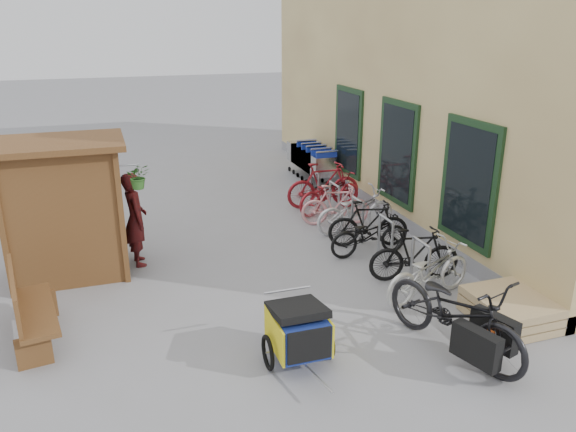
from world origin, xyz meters
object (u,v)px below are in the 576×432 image
object	(u,v)px
cargo_bike	(456,313)
bike_2	(369,234)
kiosk	(57,191)
child_trailer	(298,329)
bench	(28,308)
bike_0	(429,272)
person_kiosk	(135,219)
bike_3	(368,224)
bike_1	(415,254)
pallet_stack	(510,309)
bike_7	(324,185)
bike_5	(336,205)
bike_4	(356,210)
bike_6	(330,193)
shopping_carts	(310,158)

from	to	relation	value
cargo_bike	bike_2	distance (m)	3.42
kiosk	child_trailer	xyz separation A→B (m)	(2.95, -3.83, -1.06)
bench	bike_0	world-z (taller)	bench
person_kiosk	bike_3	xyz separation A→B (m)	(4.38, -0.61, -0.39)
person_kiosk	bike_0	size ratio (longest dim) A/B	0.97
person_kiosk	bike_2	world-z (taller)	person_kiosk
child_trailer	bike_1	bearing A→B (deg)	32.17
bike_3	pallet_stack	bearing A→B (deg)	-153.15
bike_7	child_trailer	bearing A→B (deg)	156.15
pallet_stack	bike_5	bearing A→B (deg)	99.33
bike_1	bike_7	distance (m)	4.25
bench	child_trailer	bearing A→B (deg)	-35.03
bike_5	bike_7	xyz separation A→B (m)	(0.22, 1.26, 0.09)
bike_4	bike_6	distance (m)	1.38
bike_4	bike_7	world-z (taller)	bike_7
kiosk	child_trailer	bearing A→B (deg)	-52.41
kiosk	bike_3	distance (m)	5.73
bike_0	cargo_bike	bearing A→B (deg)	146.28
bike_4	bike_5	bearing A→B (deg)	17.56
child_trailer	bike_5	xyz separation A→B (m)	(2.55, 4.69, -0.03)
bike_2	bike_6	bearing A→B (deg)	-6.73
bike_6	person_kiosk	bearing A→B (deg)	91.19
child_trailer	person_kiosk	bearing A→B (deg)	113.88
bike_0	shopping_carts	bearing A→B (deg)	-20.40
kiosk	bike_5	bearing A→B (deg)	8.88
pallet_stack	child_trailer	xyz separation A→B (m)	(-3.33, 0.04, 0.28)
shopping_carts	bike_1	bearing A→B (deg)	-95.21
pallet_stack	bike_6	size ratio (longest dim) A/B	0.67
kiosk	bench	world-z (taller)	kiosk
bike_1	bike_7	xyz separation A→B (m)	(0.05, 4.25, 0.07)
bike_3	bike_7	distance (m)	2.62
kiosk	bike_0	world-z (taller)	kiosk
bike_0	bike_7	distance (m)	4.93
child_trailer	bike_1	world-z (taller)	bike_1
child_trailer	bike_6	world-z (taller)	bike_6
bike_0	person_kiosk	bearing A→B (deg)	41.32
kiosk	bike_4	size ratio (longest dim) A/B	1.37
pallet_stack	bike_7	xyz separation A→B (m)	(-0.55, 5.99, 0.34)
bench	bike_4	world-z (taller)	bench
bike_0	bench	bearing A→B (deg)	69.39
bike_4	kiosk	bearing A→B (deg)	88.12
bike_4	child_trailer	bearing A→B (deg)	141.11
cargo_bike	bike_4	xyz separation A→B (m)	(0.70, 4.61, -0.11)
cargo_bike	bench	bearing A→B (deg)	142.56
kiosk	pallet_stack	xyz separation A→B (m)	(6.28, -3.87, -1.34)
person_kiosk	bike_4	distance (m)	4.52
bike_7	shopping_carts	bearing A→B (deg)	-12.04
bike_1	bike_6	world-z (taller)	bike_1
kiosk	bike_5	world-z (taller)	kiosk
bench	bike_7	world-z (taller)	bike_7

